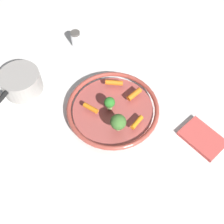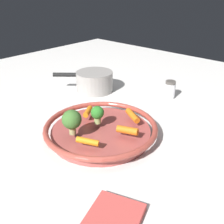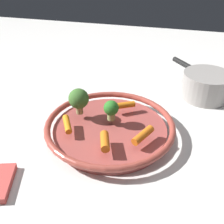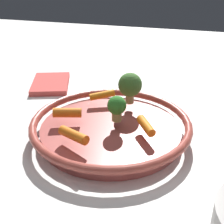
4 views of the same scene
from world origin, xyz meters
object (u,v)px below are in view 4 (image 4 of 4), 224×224
(serving_bowl, at_px, (111,128))
(baby_carrot_left, at_px, (67,113))
(baby_carrot_near_rim, at_px, (146,126))
(dish_towel, at_px, (51,84))
(baby_carrot_right, at_px, (74,135))
(broccoli_floret_small, at_px, (130,85))
(baby_carrot_center, at_px, (102,95))
(broccoli_floret_mid, at_px, (117,106))

(serving_bowl, xyz_separation_m, baby_carrot_left, (0.01, -0.08, 0.03))
(baby_carrot_near_rim, bearing_deg, dish_towel, -127.96)
(baby_carrot_right, bearing_deg, serving_bowl, 153.32)
(baby_carrot_right, bearing_deg, baby_carrot_near_rim, 119.89)
(baby_carrot_right, bearing_deg, broccoli_floret_small, 159.80)
(baby_carrot_near_rim, distance_m, baby_carrot_center, 0.16)
(baby_carrot_left, relative_size, baby_carrot_near_rim, 1.02)
(baby_carrot_left, bearing_deg, dish_towel, -147.76)
(baby_carrot_near_rim, xyz_separation_m, baby_carrot_center, (-0.11, -0.12, -0.00))
(broccoli_floret_small, bearing_deg, baby_carrot_right, -20.20)
(baby_carrot_left, xyz_separation_m, dish_towel, (-0.22, -0.14, -0.04))
(baby_carrot_center, relative_size, baby_carrot_right, 0.89)
(baby_carrot_center, bearing_deg, broccoli_floret_mid, 32.22)
(baby_carrot_center, bearing_deg, baby_carrot_right, 0.29)
(baby_carrot_center, distance_m, dish_towel, 0.22)
(broccoli_floret_small, xyz_separation_m, dish_towel, (-0.13, -0.24, -0.07))
(serving_bowl, relative_size, broccoli_floret_small, 4.71)
(serving_bowl, bearing_deg, baby_carrot_near_rim, 74.35)
(baby_carrot_left, xyz_separation_m, baby_carrot_near_rim, (0.01, 0.16, -0.00))
(baby_carrot_near_rim, xyz_separation_m, broccoli_floret_small, (-0.10, -0.05, 0.03))
(baby_carrot_left, height_order, broccoli_floret_small, broccoli_floret_small)
(baby_carrot_right, relative_size, broccoli_floret_small, 0.92)
(baby_carrot_center, xyz_separation_m, dish_towel, (-0.12, -0.18, -0.04))
(serving_bowl, xyz_separation_m, broccoli_floret_mid, (-0.00, 0.01, 0.05))
(baby_carrot_near_rim, xyz_separation_m, broccoli_floret_mid, (-0.02, -0.06, 0.02))
(baby_carrot_near_rim, relative_size, baby_carrot_right, 0.88)
(baby_carrot_left, distance_m, broccoli_floret_mid, 0.10)
(broccoli_floret_small, bearing_deg, broccoli_floret_mid, -5.14)
(baby_carrot_center, relative_size, broccoli_floret_mid, 1.09)
(broccoli_floret_mid, height_order, dish_towel, broccoli_floret_mid)
(serving_bowl, xyz_separation_m, baby_carrot_near_rim, (0.02, 0.07, 0.03))
(broccoli_floret_small, distance_m, broccoli_floret_mid, 0.08)
(baby_carrot_right, relative_size, dish_towel, 0.45)
(baby_carrot_right, distance_m, broccoli_floret_mid, 0.11)
(baby_carrot_right, distance_m, broccoli_floret_small, 0.18)
(serving_bowl, relative_size, baby_carrot_left, 5.67)
(baby_carrot_left, relative_size, baby_carrot_right, 0.90)
(dish_towel, bearing_deg, baby_carrot_left, 32.24)
(baby_carrot_near_rim, xyz_separation_m, baby_carrot_right, (0.07, -0.11, 0.00))
(broccoli_floret_small, distance_m, dish_towel, 0.28)
(baby_carrot_right, relative_size, broccoli_floret_mid, 1.22)
(baby_carrot_near_rim, bearing_deg, baby_carrot_center, -133.85)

